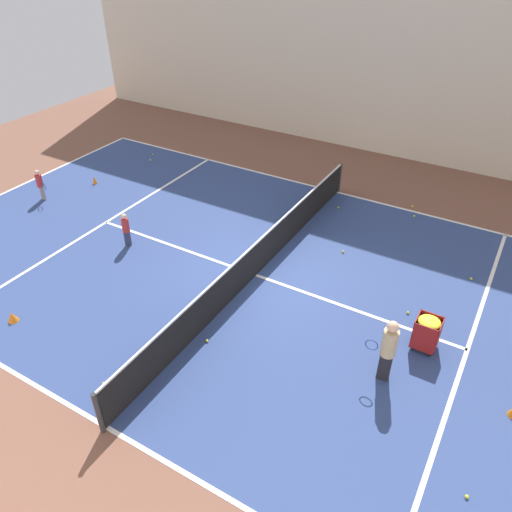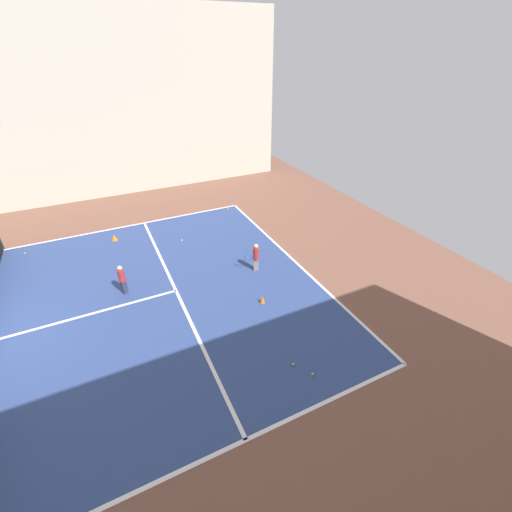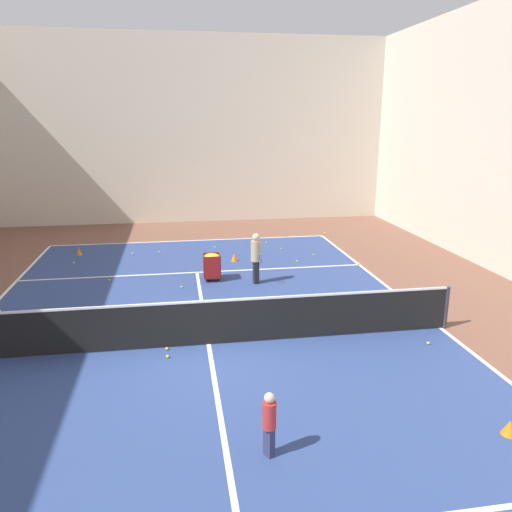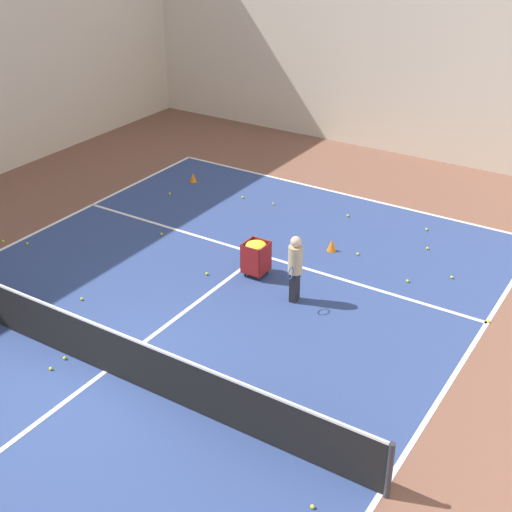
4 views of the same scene
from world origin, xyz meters
The scene contains 29 objects.
ground_plane centered at (0.00, 0.00, 0.00)m, with size 33.06×33.06×0.00m, color brown.
court_playing_area centered at (0.00, 0.00, 0.00)m, with size 11.58×20.66×0.00m.
line_baseline_near centered at (0.00, -10.33, 0.01)m, with size 11.58×0.10×0.00m, color white.
line_sideline_left centered at (-5.79, 0.00, 0.01)m, with size 0.10×20.66×0.00m, color white.
line_sideline_right centered at (5.79, 0.00, 0.01)m, with size 0.10×20.66×0.00m, color white.
line_service_near centered at (0.00, -5.68, 0.01)m, with size 11.58×0.10×0.00m, color white.
line_service_far centered at (0.00, 5.68, 0.01)m, with size 11.58×0.10×0.00m, color white.
line_centre_service centered at (0.00, 0.00, 0.01)m, with size 0.10×11.36×0.00m, color white.
hall_enclosure_left centered at (-10.07, 0.00, 4.49)m, with size 0.15×29.36×8.98m.
tennis_net centered at (0.00, 0.00, 0.56)m, with size 11.88×0.10×1.09m.
player_near_baseline centered at (-0.06, -8.70, 0.64)m, with size 0.29×0.57×1.12m.
coach_at_net centered at (1.81, 4.25, 0.93)m, with size 0.35×0.65×1.62m.
child_midcourt centered at (0.65, -4.11, 0.62)m, with size 0.29×0.29×1.09m.
ball_cart centered at (0.45, 4.77, 0.62)m, with size 0.54×0.56×0.88m.
training_cone_0 centered at (4.67, -4.23, 0.13)m, with size 0.26×0.26×0.25m, color orange.
training_cone_1 centered at (-1.87, -8.06, 0.15)m, with size 0.16×0.16×0.29m, color orange.
tennis_ball_1 centered at (-5.00, -7.92, 0.04)m, with size 0.07×0.07×0.07m, color yellow.
tennis_ball_3 centered at (-2.83, 5.21, 0.04)m, with size 0.07×0.07×0.07m, color yellow.
tennis_ball_6 centered at (-4.51, -7.64, 0.04)m, with size 0.07×0.07×0.07m, color yellow.
tennis_ball_7 centered at (-0.95, -0.15, 0.04)m, with size 0.07×0.07×0.07m, color yellow.
tennis_ball_8 centered at (3.68, 6.40, 0.04)m, with size 0.07×0.07×0.07m, color yellow.
tennis_ball_9 centered at (-2.27, 1.67, 0.04)m, with size 0.07×0.07×0.07m, color yellow.
tennis_ball_16 centered at (-6.07, 2.66, 0.04)m, with size 0.07×0.07×0.07m, color yellow.
tennis_ball_17 centered at (5.03, -0.83, 0.04)m, with size 0.07×0.07×0.07m, color yellow.
tennis_ball_19 centered at (-4.70, 0.50, 0.04)m, with size 0.07×0.07×0.07m, color yellow.
tennis_ball_20 centered at (-0.93, -0.54, 0.04)m, with size 0.07×0.07×0.07m, color yellow.
tennis_ball_21 centered at (-0.54, 4.13, 0.04)m, with size 0.07×0.07×0.07m, color yellow.
tennis_ball_22 centered at (-5.44, 2.90, 0.04)m, with size 0.07×0.07×0.07m, color yellow.
tennis_ball_25 centered at (2.84, 0.33, 0.04)m, with size 0.07×0.07×0.07m, color yellow.
Camera 1 is at (9.59, 5.64, 8.36)m, focal length 35.00 mm.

